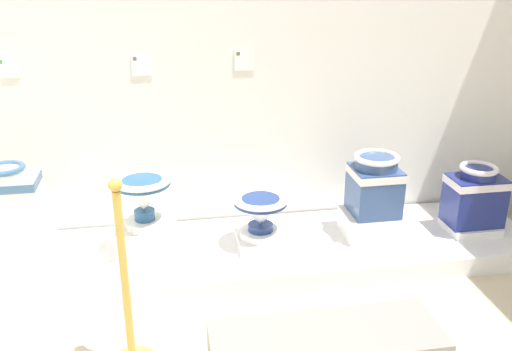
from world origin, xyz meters
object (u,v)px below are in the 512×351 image
(plinth_block_central_ornate, at_px, (371,223))
(plinth_block_leftmost, at_px, (19,245))
(antique_toilet_leftmost, at_px, (10,196))
(stanchion_post_near_left, at_px, (128,313))
(info_placard_first, at_px, (8,68))
(antique_toilet_central_ornate, at_px, (375,183))
(antique_toilet_squat_floral, at_px, (143,194))
(plinth_block_broad_patterned, at_px, (470,226))
(plinth_block_tall_cobalt, at_px, (260,241))
(antique_toilet_broad_patterned, at_px, (475,194))
(antique_toilet_tall_cobalt, at_px, (261,211))
(info_placard_third, at_px, (244,60))
(info_placard_second, at_px, (142,65))
(plinth_block_squat_floral, at_px, (147,239))

(plinth_block_central_ornate, bearing_deg, plinth_block_leftmost, 179.87)
(antique_toilet_leftmost, height_order, stanchion_post_near_left, stanchion_post_near_left)
(info_placard_first, bearing_deg, antique_toilet_central_ornate, -10.69)
(antique_toilet_squat_floral, distance_m, plinth_block_broad_patterned, 2.25)
(plinth_block_tall_cobalt, bearing_deg, antique_toilet_broad_patterned, -1.19)
(stanchion_post_near_left, bearing_deg, plinth_block_leftmost, 127.33)
(plinth_block_broad_patterned, xyz_separation_m, info_placard_first, (-3.00, 0.49, 1.11))
(antique_toilet_tall_cobalt, height_order, stanchion_post_near_left, stanchion_post_near_left)
(antique_toilet_leftmost, height_order, antique_toilet_central_ornate, antique_toilet_leftmost)
(info_placard_first, distance_m, info_placard_third, 1.49)
(info_placard_second, bearing_deg, antique_toilet_central_ornate, -16.35)
(antique_toilet_leftmost, relative_size, antique_toilet_central_ornate, 0.96)
(plinth_block_central_ornate, distance_m, antique_toilet_central_ornate, 0.30)
(plinth_block_leftmost, bearing_deg, plinth_block_squat_floral, 1.65)
(antique_toilet_tall_cobalt, xyz_separation_m, antique_toilet_central_ornate, (0.78, 0.03, 0.13))
(plinth_block_leftmost, distance_m, stanchion_post_near_left, 1.16)
(plinth_block_tall_cobalt, relative_size, stanchion_post_near_left, 0.30)
(stanchion_post_near_left, bearing_deg, plinth_block_squat_floral, 85.51)
(plinth_block_leftmost, distance_m, info_placard_third, 1.85)
(plinth_block_leftmost, relative_size, plinth_block_squat_floral, 1.02)
(antique_toilet_tall_cobalt, distance_m, info_placard_first, 1.82)
(antique_toilet_tall_cobalt, distance_m, antique_toilet_central_ornate, 0.79)
(plinth_block_squat_floral, xyz_separation_m, plinth_block_broad_patterned, (2.22, -0.09, -0.06))
(antique_toilet_broad_patterned, xyz_separation_m, info_placard_first, (-3.00, 0.49, 0.87))
(plinth_block_tall_cobalt, bearing_deg, stanchion_post_near_left, -132.46)
(plinth_block_leftmost, height_order, antique_toilet_squat_floral, antique_toilet_squat_floral)
(antique_toilet_broad_patterned, distance_m, info_placard_first, 3.16)
(info_placard_third, bearing_deg, plinth_block_broad_patterned, -18.01)
(plinth_block_central_ornate, bearing_deg, info_placard_first, 169.31)
(antique_toilet_squat_floral, distance_m, info_placard_third, 1.11)
(plinth_block_tall_cobalt, height_order, info_placard_second, info_placard_second)
(stanchion_post_near_left, bearing_deg, info_placard_third, 59.84)
(info_placard_third, height_order, stanchion_post_near_left, info_placard_third)
(plinth_block_central_ornate, bearing_deg, plinth_block_squat_floral, 178.96)
(plinth_block_central_ornate, height_order, info_placard_third, info_placard_third)
(plinth_block_broad_patterned, relative_size, antique_toilet_broad_patterned, 0.79)
(plinth_block_leftmost, distance_m, plinth_block_central_ornate, 2.29)
(plinth_block_leftmost, bearing_deg, antique_toilet_leftmost, 75.96)
(stanchion_post_near_left, bearing_deg, antique_toilet_central_ornate, 29.96)
(antique_toilet_squat_floral, distance_m, antique_toilet_broad_patterned, 2.23)
(plinth_block_broad_patterned, bearing_deg, plinth_block_squat_floral, 177.78)
(antique_toilet_broad_patterned, height_order, info_placard_second, info_placard_second)
(antique_toilet_squat_floral, relative_size, info_placard_first, 2.96)
(antique_toilet_tall_cobalt, bearing_deg, stanchion_post_near_left, -132.46)
(antique_toilet_leftmost, distance_m, plinth_block_squat_floral, 0.86)
(plinth_block_squat_floral, relative_size, antique_toilet_squat_floral, 1.06)
(antique_toilet_squat_floral, height_order, info_placard_third, info_placard_third)
(info_placard_first, bearing_deg, plinth_block_broad_patterned, -9.31)
(antique_toilet_squat_floral, distance_m, info_placard_second, 0.84)
(plinth_block_leftmost, xyz_separation_m, info_placard_second, (0.81, 0.43, 1.01))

